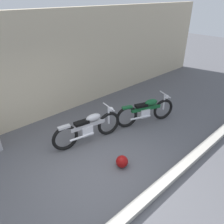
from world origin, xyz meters
TOP-DOWN VIEW (x-y plane):
  - ground_plane at (0.00, 0.00)m, footprint 40.00×40.00m
  - building_wall at (0.00, 3.36)m, footprint 18.00×0.30m
  - curb_strip at (0.00, -1.23)m, footprint 18.00×0.24m
  - helmet at (0.66, -0.18)m, footprint 0.30×0.30m
  - motorcycle_silver at (0.71, 1.18)m, footprint 2.06×0.63m
  - motorcycle_green at (2.67, 0.74)m, footprint 1.94×0.91m

SIDE VIEW (x-z plane):
  - ground_plane at x=0.00m, z-range 0.00..0.00m
  - curb_strip at x=0.00m, z-range 0.00..0.12m
  - helmet at x=0.66m, z-range 0.00..0.30m
  - motorcycle_green at x=2.67m, z-range -0.02..0.90m
  - motorcycle_silver at x=0.71m, z-range -0.02..0.92m
  - building_wall at x=0.00m, z-range 0.00..3.34m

